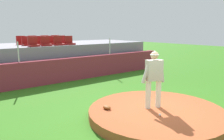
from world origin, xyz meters
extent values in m
plane|color=#326F1B|center=(0.00, 0.00, 0.00)|extent=(60.00, 60.00, 0.00)
cylinder|color=#A6502C|center=(0.00, 0.00, 0.13)|extent=(4.12, 4.12, 0.27)
cylinder|color=white|center=(-0.14, 0.23, 0.70)|extent=(0.16, 0.16, 0.86)
cylinder|color=white|center=(0.18, 0.10, 0.70)|extent=(0.16, 0.16, 0.86)
cube|color=#B7B2A8|center=(0.02, 0.17, 1.44)|extent=(0.55, 0.41, 0.62)
cylinder|color=#B7B2A8|center=(-0.22, 0.26, 1.40)|extent=(0.33, 0.21, 0.70)
cylinder|color=#B7B2A8|center=(0.26, 0.07, 1.40)|extent=(0.23, 0.18, 0.70)
sphere|color=tan|center=(0.02, 0.17, 1.89)|extent=(0.24, 0.24, 0.24)
cone|color=#B7B2A8|center=(0.02, 0.17, 1.97)|extent=(0.35, 0.35, 0.13)
sphere|color=white|center=(-0.36, -0.42, 0.30)|extent=(0.07, 0.07, 0.07)
ellipsoid|color=brown|center=(-1.17, 0.95, 0.32)|extent=(0.21, 0.31, 0.11)
cube|color=maroon|center=(0.00, 6.14, 0.60)|extent=(13.63, 0.40, 1.19)
cylinder|color=silver|center=(-2.11, 6.14, 1.65)|extent=(0.06, 0.06, 0.92)
cylinder|color=silver|center=(3.07, 6.14, 1.65)|extent=(0.06, 0.06, 0.92)
cube|color=gray|center=(0.00, 8.86, 0.89)|extent=(13.15, 4.21, 1.78)
cube|color=maroon|center=(-1.02, 7.18, 1.83)|extent=(0.48, 0.44, 0.10)
cube|color=maroon|center=(-1.02, 7.36, 2.08)|extent=(0.48, 0.08, 0.40)
cube|color=maroon|center=(-0.34, 7.21, 1.83)|extent=(0.48, 0.44, 0.10)
cube|color=maroon|center=(-0.34, 7.39, 2.08)|extent=(0.48, 0.08, 0.40)
cube|color=maroon|center=(0.38, 7.21, 1.83)|extent=(0.48, 0.44, 0.10)
cube|color=maroon|center=(0.38, 7.39, 2.08)|extent=(0.48, 0.08, 0.40)
cube|color=maroon|center=(1.04, 7.20, 1.83)|extent=(0.48, 0.44, 0.10)
cube|color=maroon|center=(1.04, 7.38, 2.08)|extent=(0.48, 0.08, 0.40)
cube|color=maroon|center=(-1.04, 8.10, 1.83)|extent=(0.48, 0.44, 0.10)
cube|color=maroon|center=(-1.04, 8.28, 2.08)|extent=(0.48, 0.08, 0.40)
cube|color=maroon|center=(-0.34, 8.08, 1.83)|extent=(0.48, 0.44, 0.10)
cube|color=maroon|center=(-0.34, 8.26, 2.08)|extent=(0.48, 0.08, 0.40)
cube|color=maroon|center=(0.34, 8.10, 1.83)|extent=(0.48, 0.44, 0.10)
cube|color=maroon|center=(0.34, 8.28, 2.08)|extent=(0.48, 0.08, 0.40)
cube|color=maroon|center=(1.03, 8.08, 1.83)|extent=(0.48, 0.44, 0.10)
cube|color=maroon|center=(1.03, 8.26, 2.08)|extent=(0.48, 0.08, 0.40)
cube|color=maroon|center=(-1.04, 9.00, 1.83)|extent=(0.48, 0.44, 0.10)
cube|color=maroon|center=(-1.04, 9.18, 2.08)|extent=(0.48, 0.08, 0.40)
cube|color=maroon|center=(-0.37, 9.01, 1.83)|extent=(0.48, 0.44, 0.10)
cube|color=maroon|center=(-0.37, 9.19, 2.08)|extent=(0.48, 0.08, 0.40)
cube|color=maroon|center=(0.36, 8.98, 1.83)|extent=(0.48, 0.44, 0.10)
cube|color=maroon|center=(0.36, 9.16, 2.08)|extent=(0.48, 0.08, 0.40)
cube|color=maroon|center=(1.06, 8.99, 1.83)|extent=(0.48, 0.44, 0.10)
cube|color=maroon|center=(1.06, 9.17, 2.08)|extent=(0.48, 0.08, 0.40)
camera|label=1|loc=(-5.14, -4.19, 2.66)|focal=36.07mm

